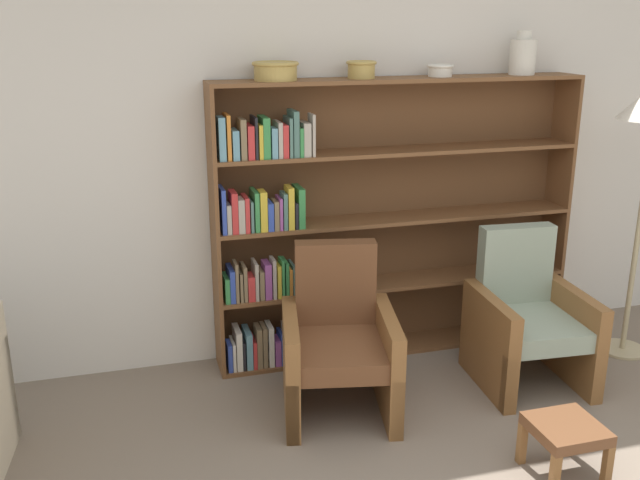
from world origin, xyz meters
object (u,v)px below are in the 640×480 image
at_px(bowl_brass, 361,68).
at_px(vase_tall, 523,56).
at_px(bowl_cream, 440,70).
at_px(footstool, 566,434).
at_px(bookshelf, 361,224).
at_px(bowl_copper, 275,70).
at_px(armchair_leather, 339,344).
at_px(armchair_cushioned, 527,320).

relative_size(bowl_brass, vase_tall, 0.68).
xyz_separation_m(bowl_cream, footstool, (0.02, -1.61, -1.67)).
distance_m(bookshelf, bowl_copper, 1.15).
bearing_deg(armchair_leather, footstool, 144.75).
xyz_separation_m(bowl_brass, armchair_cushioned, (0.90, -0.66, -1.51)).
bearing_deg(bowl_brass, footstool, -71.13).
bearing_deg(vase_tall, bookshelf, 178.96).
bearing_deg(vase_tall, bowl_cream, -180.00).
bearing_deg(bowl_brass, armchair_leather, -117.30).
distance_m(bowl_brass, armchair_leather, 1.69).
bearing_deg(bowl_brass, bowl_cream, 0.00).
distance_m(bowl_brass, bowl_cream, 0.53).
bearing_deg(vase_tall, bowl_brass, -180.00).
height_order(bookshelf, bowl_cream, bowl_cream).
height_order(bowl_brass, vase_tall, vase_tall).
relative_size(bowl_copper, footstool, 0.84).
bearing_deg(bowl_cream, bowl_brass, -180.00).
bearing_deg(vase_tall, armchair_cushioned, -108.18).
distance_m(bowl_cream, armchair_cushioned, 1.68).
distance_m(bowl_copper, bowl_brass, 0.54).
bearing_deg(vase_tall, bowl_copper, -180.00).
bearing_deg(armchair_leather, vase_tall, -144.02).
bearing_deg(bookshelf, bowl_brass, -140.49).
height_order(bowl_copper, bowl_brass, bowl_copper).
distance_m(bookshelf, bowl_brass, 1.00).
xyz_separation_m(bookshelf, bowl_brass, (-0.02, -0.02, 1.00)).
height_order(bowl_cream, footstool, bowl_cream).
height_order(bowl_copper, vase_tall, vase_tall).
height_order(bowl_copper, footstool, bowl_copper).
height_order(armchair_leather, footstool, armchair_leather).
height_order(bookshelf, footstool, bookshelf).
relative_size(armchair_leather, footstool, 2.87).
bearing_deg(armchair_cushioned, bowl_copper, -20.40).
relative_size(bowl_copper, armchair_leather, 0.29).
relative_size(bowl_copper, bowl_brass, 1.49).
relative_size(armchair_leather, armchair_cushioned, 1.00).
bearing_deg(footstool, bowl_cream, 90.70).
distance_m(bookshelf, armchair_leather, 0.93).
xyz_separation_m(bookshelf, armchair_cushioned, (0.88, -0.68, -0.51)).
xyz_separation_m(bowl_brass, armchair_leather, (-0.34, -0.66, -1.51)).
xyz_separation_m(bowl_copper, footstool, (1.09, -1.61, -1.68)).
xyz_separation_m(vase_tall, armchair_cushioned, (-0.22, -0.66, -1.57)).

